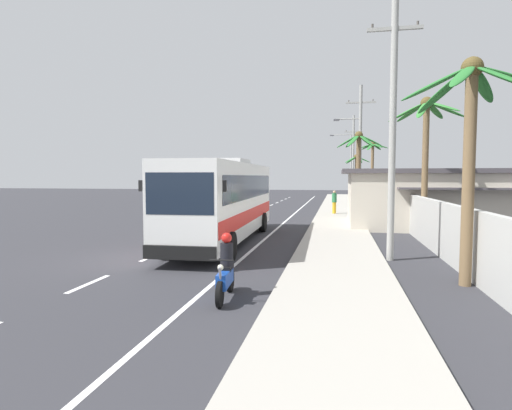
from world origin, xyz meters
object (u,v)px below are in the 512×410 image
coach_bus_foreground (225,198)px  motorcycle_beside_bus (226,272)px  palm_second (372,160)px  palm_fourth (359,158)px  palm_nearest (356,167)px  palm_farthest (471,124)px  palm_third (426,137)px  utility_pole_mid (359,146)px  roadside_building (487,198)px  pedestrian_near_kerb (334,202)px  utility_pole_distant (351,164)px  utility_pole_far (352,156)px  utility_pole_nearest (393,117)px

coach_bus_foreground → motorcycle_beside_bus: bearing=-74.9°
palm_second → palm_fourth: bearing=-97.8°
palm_nearest → palm_farthest: palm_farthest is taller
palm_third → palm_farthest: palm_third is taller
utility_pole_mid → roadside_building: 10.71m
palm_third → coach_bus_foreground: bearing=-164.3°
pedestrian_near_kerb → palm_fourth: bearing=-128.9°
coach_bus_foreground → motorcycle_beside_bus: size_ratio=6.31×
coach_bus_foreground → pedestrian_near_kerb: 15.08m
utility_pole_distant → roadside_building: size_ratio=0.59×
palm_second → roadside_building: bearing=-74.8°
utility_pole_distant → roadside_building: 44.57m
palm_third → utility_pole_far: bearing=94.3°
utility_pole_mid → palm_second: bearing=80.4°
utility_pole_mid → roadside_building: (6.90, -7.37, -3.59)m
utility_pole_nearest → utility_pole_far: bearing=90.2°
utility_pole_far → coach_bus_foreground: bearing=-101.4°
coach_bus_foreground → utility_pole_far: utility_pole_far is taller
utility_pole_distant → palm_farthest: 58.15m
utility_pole_far → palm_fourth: utility_pole_far is taller
pedestrian_near_kerb → palm_third: bearing=-134.8°
utility_pole_far → palm_farthest: bearing=-87.5°
pedestrian_near_kerb → palm_third: size_ratio=0.26×
utility_pole_nearest → palm_second: utility_pole_nearest is taller
utility_pole_mid → palm_nearest: utility_pole_mid is taller
motorcycle_beside_bus → utility_pole_far: (4.37, 42.22, 4.79)m
roadside_building → pedestrian_near_kerb: bearing=143.7°
coach_bus_foreground → pedestrian_near_kerb: coach_bus_foreground is taller
utility_pole_distant → palm_fourth: size_ratio=1.61×
palm_third → roadside_building: 7.60m
palm_second → pedestrian_near_kerb: bearing=-107.2°
utility_pole_far → palm_farthest: utility_pole_far is taller
motorcycle_beside_bus → utility_pole_distant: bearing=85.5°
utility_pole_far → palm_fourth: 22.59m
palm_farthest → roadside_building: (5.05, 14.15, -2.65)m
pedestrian_near_kerb → palm_nearest: 15.95m
palm_second → motorcycle_beside_bus: bearing=-100.0°
coach_bus_foreground → utility_pole_distant: utility_pole_distant is taller
motorcycle_beside_bus → palm_second: bearing=80.0°
utility_pole_distant → palm_nearest: utility_pole_distant is taller
coach_bus_foreground → palm_nearest: (7.04, 29.76, 2.10)m
coach_bus_foreground → utility_pole_nearest: bearing=-24.3°
pedestrian_near_kerb → palm_nearest: bearing=16.8°
palm_farthest → palm_third: bearing=86.1°
palm_second → utility_pole_distant: bearing=93.1°
pedestrian_near_kerb → palm_third: (4.28, -11.72, 3.79)m
palm_second → roadside_building: (5.02, -18.47, -2.97)m
utility_pole_far → palm_farthest: size_ratio=1.67×
utility_pole_mid → utility_pole_far: utility_pole_far is taller
motorcycle_beside_bus → palm_fourth: size_ratio=0.33×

